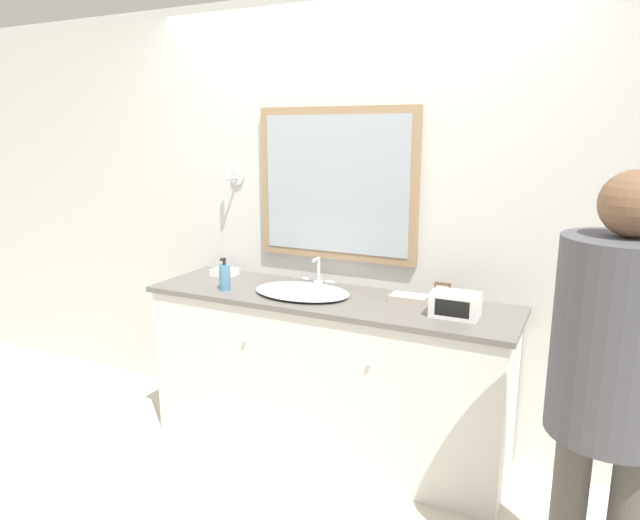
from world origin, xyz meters
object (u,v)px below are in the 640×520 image
(appliance_box, at_px, (455,305))
(person, at_px, (615,364))
(sink_basin, at_px, (303,291))
(soap_bottle, at_px, (225,277))
(picture_frame, at_px, (442,293))

(appliance_box, bearing_deg, person, -43.29)
(appliance_box, bearing_deg, sink_basin, 178.50)
(soap_bottle, relative_size, person, 0.11)
(picture_frame, distance_m, person, 1.16)
(appliance_box, xyz_separation_m, picture_frame, (-0.12, 0.21, -0.01))
(appliance_box, relative_size, picture_frame, 2.11)
(sink_basin, bearing_deg, picture_frame, 13.95)
(picture_frame, bearing_deg, soap_bottle, -166.02)
(soap_bottle, bearing_deg, picture_frame, 13.98)
(soap_bottle, bearing_deg, appliance_box, 3.89)
(sink_basin, xyz_separation_m, picture_frame, (0.74, 0.18, 0.04))
(appliance_box, bearing_deg, picture_frame, 119.35)
(sink_basin, relative_size, person, 0.33)
(person, bearing_deg, appliance_box, 136.71)
(picture_frame, relative_size, person, 0.07)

